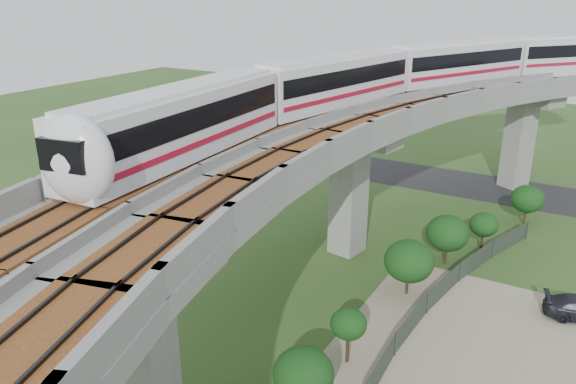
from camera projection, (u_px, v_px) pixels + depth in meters
ground at (261, 313)px, 34.03m from camera, size 160.00×160.00×0.00m
asphalt_road at (417, 176)px, 58.37m from camera, size 60.00×8.00×0.03m
viaduct at (321, 183)px, 29.09m from camera, size 19.58×73.98×11.40m
metro_train at (419, 74)px, 42.83m from camera, size 21.91×58.44×3.64m
fence at (419, 352)px, 29.18m from camera, size 3.87×38.73×1.50m
tree_0 at (528, 199)px, 45.68m from camera, size 2.64×2.64×3.45m
tree_1 at (484, 225)px, 41.42m from camera, size 2.10×2.10×2.96m
tree_2 at (448, 233)px, 39.27m from camera, size 2.97×2.97×3.64m
tree_3 at (409, 261)px, 35.32m from camera, size 3.16×3.16×3.70m
tree_4 at (348, 324)px, 28.78m from camera, size 1.91×1.91×3.16m
tree_5 at (303, 374)px, 25.58m from camera, size 2.84×2.84×3.22m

